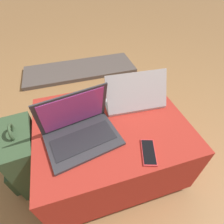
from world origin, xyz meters
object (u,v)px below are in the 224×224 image
at_px(laptop_near, 80,130).
at_px(cell_phone, 149,152).
at_px(backpack, 26,158).
at_px(laptop_far, 134,97).

relative_size(laptop_near, cell_phone, 2.48).
distance_m(laptop_near, backpack, 0.48).
bearing_deg(cell_phone, backpack, 172.74).
height_order(laptop_far, cell_phone, laptop_far).
bearing_deg(cell_phone, laptop_far, 97.84).
height_order(laptop_near, cell_phone, laptop_near).
xyz_separation_m(laptop_near, laptop_far, (0.38, 0.18, -0.01)).
distance_m(cell_phone, backpack, 0.78).
height_order(laptop_near, backpack, laptop_near).
relative_size(laptop_far, cell_phone, 2.33).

